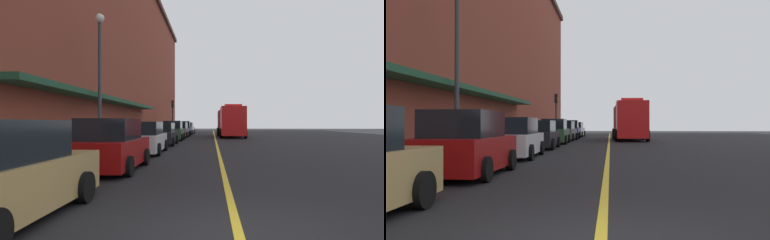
% 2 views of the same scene
% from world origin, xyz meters
% --- Properties ---
extents(ground_plane, '(112.00, 112.00, 0.00)m').
position_xyz_m(ground_plane, '(0.00, 25.00, 0.00)').
color(ground_plane, black).
extents(sidewalk_left, '(2.40, 70.00, 0.15)m').
position_xyz_m(sidewalk_left, '(-6.20, 25.00, 0.07)').
color(sidewalk_left, '#ADA8A0').
rests_on(sidewalk_left, ground).
extents(lane_center_stripe, '(0.16, 70.00, 0.01)m').
position_xyz_m(lane_center_stripe, '(0.00, 25.00, 0.00)').
color(lane_center_stripe, gold).
rests_on(lane_center_stripe, ground).
extents(brick_building_left, '(12.61, 64.00, 17.70)m').
position_xyz_m(brick_building_left, '(-13.12, 24.00, 8.86)').
color(brick_building_left, brown).
rests_on(brick_building_left, ground).
extents(parked_car_1, '(2.12, 4.28, 1.79)m').
position_xyz_m(parked_car_1, '(-3.87, 6.31, 0.83)').
color(parked_car_1, maroon).
rests_on(parked_car_1, ground).
extents(parked_car_2, '(2.08, 4.88, 1.70)m').
position_xyz_m(parked_car_2, '(-3.93, 12.40, 0.80)').
color(parked_car_2, silver).
rests_on(parked_car_2, ground).
extents(parked_car_3, '(2.16, 4.64, 1.64)m').
position_xyz_m(parked_car_3, '(-4.05, 18.70, 0.77)').
color(parked_car_3, black).
rests_on(parked_car_3, ground).
extents(parked_car_4, '(2.06, 4.27, 1.81)m').
position_xyz_m(parked_car_4, '(-3.97, 24.75, 0.84)').
color(parked_car_4, '#2D5133').
rests_on(parked_car_4, ground).
extents(parked_car_5, '(2.14, 4.35, 1.70)m').
position_xyz_m(parked_car_5, '(-3.94, 30.48, 0.79)').
color(parked_car_5, '#595B60').
rests_on(parked_car_5, ground).
extents(parked_car_6, '(2.11, 4.66, 1.82)m').
position_xyz_m(parked_car_6, '(-3.92, 35.67, 0.85)').
color(parked_car_6, navy).
rests_on(parked_car_6, ground).
extents(parked_car_7, '(2.08, 4.68, 1.67)m').
position_xyz_m(parked_car_7, '(-3.90, 41.49, 0.79)').
color(parked_car_7, silver).
rests_on(parked_car_7, ground).
extents(fire_truck, '(3.03, 9.40, 3.56)m').
position_xyz_m(fire_truck, '(1.79, 31.95, 1.70)').
color(fire_truck, red).
rests_on(fire_truck, ground).
extents(parking_meter_0, '(0.14, 0.18, 1.33)m').
position_xyz_m(parking_meter_0, '(-5.35, 25.16, 1.06)').
color(parking_meter_0, '#4C4C51').
rests_on(parking_meter_0, sidewalk_left).
extents(parking_meter_1, '(0.14, 0.18, 1.33)m').
position_xyz_m(parking_meter_1, '(-5.35, 10.60, 1.06)').
color(parking_meter_1, '#4C4C51').
rests_on(parking_meter_1, sidewalk_left).
extents(parking_meter_2, '(0.14, 0.18, 1.33)m').
position_xyz_m(parking_meter_2, '(-5.35, 41.39, 1.06)').
color(parking_meter_2, '#4C4C51').
rests_on(parking_meter_2, sidewalk_left).
extents(parking_meter_3, '(0.14, 0.18, 1.33)m').
position_xyz_m(parking_meter_3, '(-5.35, 9.26, 1.06)').
color(parking_meter_3, '#4C4C51').
rests_on(parking_meter_3, sidewalk_left).
extents(parking_meter_4, '(0.14, 0.18, 1.33)m').
position_xyz_m(parking_meter_4, '(-5.35, 20.03, 1.06)').
color(parking_meter_4, '#4C4C51').
rests_on(parking_meter_4, sidewalk_left).
extents(street_lamp_left, '(0.44, 0.44, 6.94)m').
position_xyz_m(street_lamp_left, '(-5.95, 10.92, 4.40)').
color(street_lamp_left, '#33383D').
rests_on(street_lamp_left, sidewalk_left).
extents(traffic_light_near, '(0.38, 0.36, 4.30)m').
position_xyz_m(traffic_light_near, '(-5.29, 35.26, 3.16)').
color(traffic_light_near, '#232326').
rests_on(traffic_light_near, sidewalk_left).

